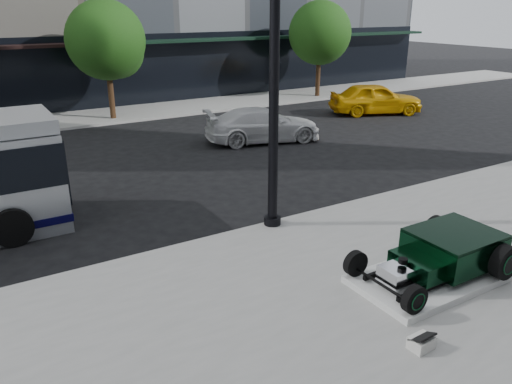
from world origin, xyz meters
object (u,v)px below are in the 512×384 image
lamppost (274,80)px  white_sedan (263,125)px  hot_rod (446,251)px  yellow_taxi (376,98)px

lamppost → white_sedan: bearing=59.7°
hot_rod → lamppost: bearing=112.1°
lamppost → white_sedan: size_ratio=1.64×
lamppost → hot_rod: bearing=-67.9°
white_sedan → hot_rod: bearing=-179.1°
hot_rod → white_sedan: (2.85, 11.83, 0.02)m
hot_rod → yellow_taxi: size_ratio=0.67×
hot_rod → yellow_taxi: 17.58m
white_sedan → lamppost: bearing=164.1°
white_sedan → yellow_taxi: size_ratio=1.02×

